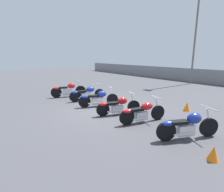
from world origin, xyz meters
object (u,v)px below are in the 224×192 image
motorcycle_slot_1 (87,93)px  traffic_cone_far (214,153)px  traffic_cone_near (187,106)px  light_pole_left (196,24)px  motorcycle_slot_3 (118,106)px  motorcycle_slot_2 (98,98)px  motorcycle_slot_0 (68,90)px  motorcycle_slot_4 (142,112)px  motorcycle_slot_5 (187,126)px

motorcycle_slot_1 → traffic_cone_far: 7.29m
traffic_cone_near → traffic_cone_far: 4.24m
light_pole_left → motorcycle_slot_3: bearing=-77.2°
traffic_cone_near → motorcycle_slot_2: bearing=-138.0°
motorcycle_slot_0 → motorcycle_slot_1: (1.57, 0.45, -0.03)m
motorcycle_slot_3 → motorcycle_slot_4: 1.32m
motorcycle_slot_0 → traffic_cone_far: 8.84m
motorcycle_slot_4 → motorcycle_slot_5: motorcycle_slot_5 is taller
motorcycle_slot_2 → motorcycle_slot_3: bearing=18.5°
motorcycle_slot_1 → motorcycle_slot_2: bearing=2.5°
motorcycle_slot_5 → traffic_cone_near: bearing=145.3°
motorcycle_slot_1 → traffic_cone_far: motorcycle_slot_1 is taller
traffic_cone_near → traffic_cone_far: traffic_cone_near is taller
motorcycle_slot_2 → traffic_cone_far: motorcycle_slot_2 is taller
motorcycle_slot_0 → motorcycle_slot_4: 5.97m
motorcycle_slot_2 → traffic_cone_near: 4.40m
motorcycle_slot_2 → motorcycle_slot_4: (2.96, 0.10, -0.00)m
motorcycle_slot_0 → motorcycle_slot_2: motorcycle_slot_0 is taller
motorcycle_slot_1 → motorcycle_slot_2: same height
motorcycle_slot_1 → motorcycle_slot_4: 4.39m
motorcycle_slot_3 → motorcycle_slot_5: (3.15, 0.21, 0.04)m
motorcycle_slot_1 → traffic_cone_near: bearing=39.8°
traffic_cone_near → motorcycle_slot_0: bearing=-152.8°
motorcycle_slot_3 → traffic_cone_far: motorcycle_slot_3 is taller
motorcycle_slot_3 → light_pole_left: bearing=122.9°
motorcycle_slot_5 → traffic_cone_far: size_ratio=5.04×
motorcycle_slot_5 → motorcycle_slot_0: bearing=-150.2°
motorcycle_slot_1 → motorcycle_slot_5: bearing=9.2°
motorcycle_slot_3 → traffic_cone_near: (1.62, 2.98, -0.19)m
light_pole_left → motorcycle_slot_4: (3.85, -10.97, -4.84)m
light_pole_left → motorcycle_slot_0: bearing=-100.6°
motorcycle_slot_0 → motorcycle_slot_4: motorcycle_slot_0 is taller
motorcycle_slot_2 → motorcycle_slot_4: size_ratio=1.01×
motorcycle_slot_1 → motorcycle_slot_5: motorcycle_slot_5 is taller
motorcycle_slot_5 → traffic_cone_far: 1.23m
motorcycle_slot_1 → traffic_cone_far: bearing=4.5°
motorcycle_slot_4 → light_pole_left: bearing=124.1°
light_pole_left → traffic_cone_near: 10.43m
light_pole_left → traffic_cone_far: (6.72, -11.50, -5.06)m
light_pole_left → motorcycle_slot_1: bearing=-92.8°
motorcycle_slot_2 → motorcycle_slot_1: bearing=-166.8°
motorcycle_slot_4 → traffic_cone_far: 2.93m
motorcycle_slot_3 → motorcycle_slot_5: size_ratio=1.00×
motorcycle_slot_1 → motorcycle_slot_5: size_ratio=1.10×
light_pole_left → motorcycle_slot_4: 12.59m
motorcycle_slot_2 → motorcycle_slot_3: (1.64, -0.04, -0.02)m
motorcycle_slot_4 → motorcycle_slot_5: 1.83m
motorcycle_slot_5 → traffic_cone_far: motorcycle_slot_5 is taller
motorcycle_slot_2 → motorcycle_slot_3: motorcycle_slot_2 is taller
motorcycle_slot_4 → traffic_cone_near: size_ratio=4.79×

